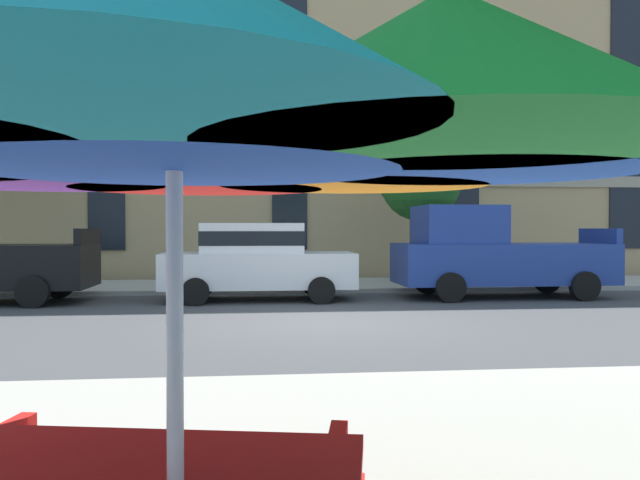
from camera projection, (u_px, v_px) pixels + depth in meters
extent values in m
plane|color=#424244|center=(320.00, 323.00, 11.40)|extent=(120.00, 120.00, 0.00)
cube|color=#B2ADA3|center=(294.00, 285.00, 18.15)|extent=(56.00, 3.60, 0.12)
cube|color=tan|center=(280.00, 72.00, 26.16)|extent=(39.02, 12.00, 16.00)
cube|color=#9E937F|center=(290.00, 179.00, 20.24)|extent=(38.24, 0.08, 0.36)
cube|color=#9E937F|center=(290.00, 77.00, 20.19)|extent=(38.24, 0.08, 0.36)
cube|color=black|center=(105.00, 6.00, 19.56)|extent=(1.10, 0.06, 14.80)
cube|color=black|center=(289.00, 12.00, 20.16)|extent=(1.10, 0.06, 14.80)
cube|color=black|center=(463.00, 18.00, 20.76)|extent=(1.10, 0.06, 14.80)
cube|color=black|center=(627.00, 24.00, 21.35)|extent=(1.10, 0.06, 14.80)
cube|color=black|center=(88.00, 236.00, 14.53)|extent=(0.16, 1.75, 0.36)
cylinder|color=black|center=(59.00, 284.00, 15.40)|extent=(0.68, 0.22, 0.68)
cylinder|color=black|center=(33.00, 292.00, 13.51)|extent=(0.68, 0.22, 0.68)
cube|color=silver|center=(259.00, 270.00, 14.95)|extent=(4.40, 1.76, 0.80)
cube|color=silver|center=(252.00, 238.00, 14.92)|extent=(2.30, 1.55, 0.68)
cube|color=black|center=(252.00, 238.00, 14.92)|extent=(2.32, 1.57, 0.32)
cylinder|color=black|center=(314.00, 284.00, 15.98)|extent=(0.60, 0.22, 0.60)
cylinder|color=black|center=(321.00, 290.00, 14.23)|extent=(0.60, 0.22, 0.60)
cylinder|color=black|center=(202.00, 285.00, 15.69)|extent=(0.60, 0.22, 0.60)
cylinder|color=black|center=(196.00, 292.00, 13.94)|extent=(0.60, 0.22, 0.60)
cube|color=navy|center=(502.00, 263.00, 15.57)|extent=(5.10, 1.90, 0.96)
cube|color=navy|center=(458.00, 225.00, 15.44)|extent=(1.90, 1.75, 0.90)
cube|color=navy|center=(600.00, 236.00, 15.83)|extent=(0.16, 1.75, 0.36)
cylinder|color=black|center=(547.00, 280.00, 16.70)|extent=(0.68, 0.22, 0.68)
cylinder|color=black|center=(585.00, 286.00, 14.81)|extent=(0.68, 0.22, 0.68)
cylinder|color=black|center=(427.00, 281.00, 16.36)|extent=(0.68, 0.22, 0.68)
cylinder|color=black|center=(451.00, 287.00, 14.47)|extent=(0.68, 0.22, 0.68)
cylinder|color=brown|center=(415.00, 246.00, 18.13)|extent=(0.31, 0.31, 2.35)
sphere|color=#236023|center=(419.00, 176.00, 18.00)|extent=(2.07, 2.07, 2.07)
sphere|color=#236023|center=(408.00, 178.00, 18.31)|extent=(1.78, 1.78, 1.78)
sphere|color=#236023|center=(421.00, 181.00, 18.14)|extent=(2.26, 2.26, 2.26)
sphere|color=#236023|center=(422.00, 185.00, 18.14)|extent=(2.04, 2.04, 2.04)
cylinder|color=silver|center=(175.00, 381.00, 2.27)|extent=(0.06, 0.06, 2.26)
cone|color=blue|center=(469.00, 120.00, 2.37)|extent=(1.27, 1.27, 0.39)
cone|color=orange|center=(353.00, 145.00, 3.08)|extent=(1.27, 1.27, 0.39)
cone|color=red|center=(198.00, 151.00, 3.31)|extent=(1.27, 1.27, 0.39)
cone|color=#662D9E|center=(24.00, 140.00, 2.92)|extent=(1.27, 1.27, 0.39)
cone|color=#199EB2|center=(107.00, 14.00, 1.20)|extent=(1.27, 1.27, 0.39)
cone|color=green|center=(449.00, 67.00, 1.59)|extent=(1.27, 1.27, 0.39)
cone|color=blue|center=(174.00, 103.00, 2.25)|extent=(1.58, 1.58, 0.47)
cube|color=red|center=(127.00, 469.00, 2.48)|extent=(1.92, 1.13, 0.06)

